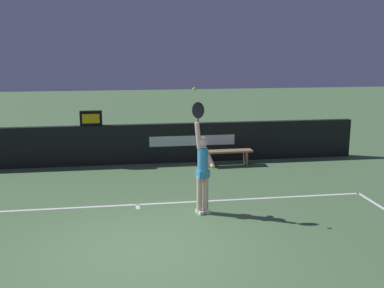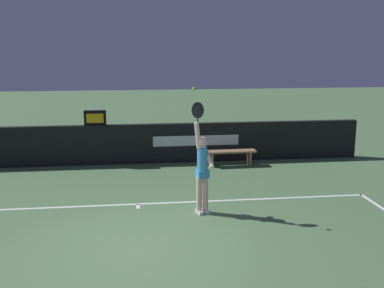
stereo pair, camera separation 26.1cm
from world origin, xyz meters
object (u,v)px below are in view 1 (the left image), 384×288
at_px(tennis_player, 203,168).
at_px(tennis_ball, 194,89).
at_px(courtside_bench_near, 227,154).
at_px(speed_display, 91,118).

relative_size(tennis_player, tennis_ball, 34.13).
relative_size(tennis_ball, courtside_bench_near, 0.05).
xyz_separation_m(tennis_player, tennis_ball, (-0.19, -0.10, 1.67)).
distance_m(speed_display, tennis_ball, 5.30).
xyz_separation_m(speed_display, tennis_player, (2.55, -4.48, -0.43)).
xyz_separation_m(tennis_player, courtside_bench_near, (1.42, 3.82, -0.64)).
bearing_deg(tennis_ball, speed_display, 117.17).
bearing_deg(tennis_ball, courtside_bench_near, 67.69).
distance_m(speed_display, tennis_player, 5.17).
bearing_deg(courtside_bench_near, tennis_player, -110.32).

